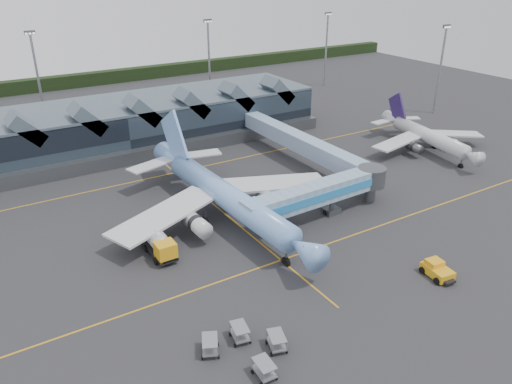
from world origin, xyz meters
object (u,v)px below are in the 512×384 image
main_airliner (223,194)px  jet_bridge (327,191)px  regional_jet (426,135)px  fuel_truck (155,238)px  pushback_tug (437,270)px

main_airliner → jet_bridge: size_ratio=1.62×
regional_jet → fuel_truck: regional_jet is taller
regional_jet → pushback_tug: regional_jet is taller
regional_jet → fuel_truck: 64.64m
regional_jet → pushback_tug: 48.79m
jet_bridge → pushback_tug: bearing=-87.9°
jet_bridge → pushback_tug: 21.06m
regional_jet → jet_bridge: (-37.13, -12.56, 0.96)m
pushback_tug → regional_jet: bearing=50.1°
main_airliner → jet_bridge: 16.30m
main_airliner → jet_bridge: bearing=-31.6°
pushback_tug → fuel_truck: bearing=145.6°
pushback_tug → jet_bridge: bearing=101.3°
main_airliner → fuel_truck: (-12.70, -3.54, -2.21)m
fuel_truck → jet_bridge: bearing=-9.2°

